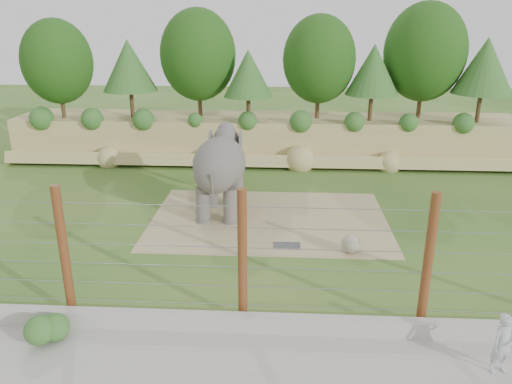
# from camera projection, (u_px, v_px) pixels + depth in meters

# --- Properties ---
(ground) EXTENTS (90.00, 90.00, 0.00)m
(ground) POSITION_uv_depth(u_px,v_px,m) (253.00, 250.00, 18.55)
(ground) COLOR #2C5B1C
(ground) RESTS_ON ground
(back_embankment) EXTENTS (30.00, 5.52, 8.77)m
(back_embankment) POSITION_uv_depth(u_px,v_px,m) (277.00, 93.00, 29.11)
(back_embankment) COLOR tan
(back_embankment) RESTS_ON ground
(dirt_patch) EXTENTS (10.00, 7.00, 0.02)m
(dirt_patch) POSITION_uv_depth(u_px,v_px,m) (269.00, 219.00, 21.34)
(dirt_patch) COLOR tan
(dirt_patch) RESTS_ON ground
(drain_grate) EXTENTS (1.00, 0.60, 0.03)m
(drain_grate) POSITION_uv_depth(u_px,v_px,m) (287.00, 246.00, 18.85)
(drain_grate) COLOR #262628
(drain_grate) RESTS_ON dirt_patch
(elephant) EXTENTS (2.08, 4.49, 3.57)m
(elephant) POSITION_uv_depth(u_px,v_px,m) (220.00, 175.00, 21.37)
(elephant) COLOR #59544F
(elephant) RESTS_ON ground
(stone_ball) EXTENTS (0.70, 0.70, 0.70)m
(stone_ball) POSITION_uv_depth(u_px,v_px,m) (351.00, 244.00, 18.24)
(stone_ball) COLOR gray
(stone_ball) RESTS_ON dirt_patch
(retaining_wall) EXTENTS (26.00, 0.35, 0.50)m
(retaining_wall) POSITION_uv_depth(u_px,v_px,m) (241.00, 323.00, 13.76)
(retaining_wall) COLOR #A8A49D
(retaining_wall) RESTS_ON ground
(walkway) EXTENTS (26.00, 4.00, 0.01)m
(walkway) POSITION_uv_depth(u_px,v_px,m) (235.00, 380.00, 11.96)
(walkway) COLOR #A8A49D
(walkway) RESTS_ON ground
(barrier_fence) EXTENTS (20.26, 0.26, 4.00)m
(barrier_fence) POSITION_uv_depth(u_px,v_px,m) (242.00, 258.00, 13.65)
(barrier_fence) COLOR #4E1B10
(barrier_fence) RESTS_ON ground
(walkway_shrub) EXTENTS (0.80, 0.80, 0.80)m
(walkway_shrub) POSITION_uv_depth(u_px,v_px,m) (46.00, 329.00, 13.23)
(walkway_shrub) COLOR #306025
(walkway_shrub) RESTS_ON walkway
(zookeeper) EXTENTS (0.67, 0.54, 1.60)m
(zookeeper) POSITION_uv_depth(u_px,v_px,m) (503.00, 344.00, 11.98)
(zookeeper) COLOR silver
(zookeeper) RESTS_ON walkway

